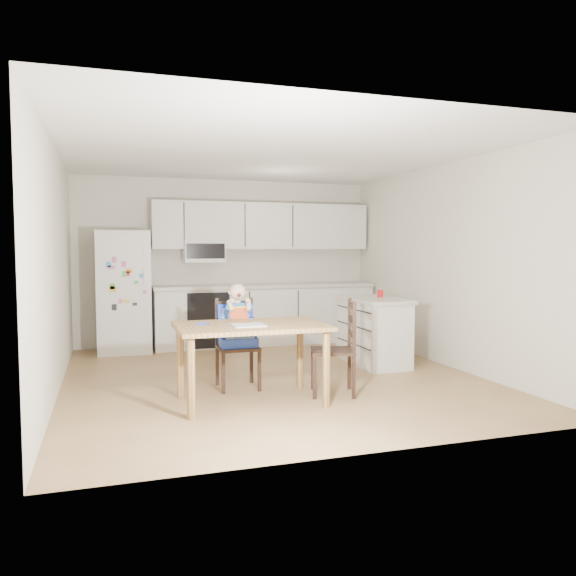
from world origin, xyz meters
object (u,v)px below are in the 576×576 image
at_px(chair_booster, 237,325).
at_px(chair_side, 342,341).
at_px(dining_table, 251,335).
at_px(refrigerator, 123,292).
at_px(kitchen_island, 373,331).
at_px(red_cup, 380,294).

distance_m(chair_booster, chair_side, 1.12).
bearing_deg(dining_table, refrigerator, 109.08).
bearing_deg(chair_side, dining_table, -71.14).
xyz_separation_m(kitchen_island, chair_side, (-0.96, -1.24, 0.11)).
bearing_deg(chair_booster, dining_table, -88.83).
relative_size(refrigerator, chair_side, 1.79).
xyz_separation_m(red_cup, chair_booster, (-2.01, -0.69, -0.22)).
bearing_deg(kitchen_island, chair_side, -127.69).
bearing_deg(chair_side, chair_booster, -104.76).
relative_size(dining_table, chair_booster, 1.27).
relative_size(kitchen_island, red_cup, 12.56).
relative_size(red_cup, chair_side, 0.10).
distance_m(refrigerator, chair_booster, 2.71).
distance_m(red_cup, chair_booster, 2.14).
distance_m(red_cup, chair_side, 1.71).
height_order(refrigerator, kitchen_island, refrigerator).
bearing_deg(chair_booster, kitchen_island, 20.15).
distance_m(refrigerator, kitchen_island, 3.51).
bearing_deg(dining_table, red_cup, 32.93).
xyz_separation_m(refrigerator, kitchen_island, (2.97, -1.83, -0.43)).
bearing_deg(chair_side, kitchen_island, 159.87).
bearing_deg(chair_booster, red_cup, 20.16).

